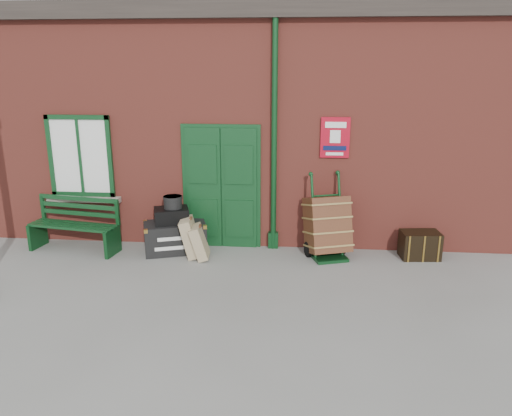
# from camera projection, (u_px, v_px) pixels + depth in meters

# --- Properties ---
(ground) EXTENTS (80.00, 80.00, 0.00)m
(ground) POSITION_uv_depth(u_px,v_px,m) (227.00, 278.00, 7.92)
(ground) COLOR gray
(ground) RESTS_ON ground
(station_building) EXTENTS (10.30, 4.30, 4.36)m
(station_building) POSITION_uv_depth(u_px,v_px,m) (249.00, 118.00, 10.66)
(station_building) COLOR #943B30
(station_building) RESTS_ON ground
(bench) EXTENTS (1.67, 0.76, 1.00)m
(bench) POSITION_uv_depth(u_px,v_px,m) (75.00, 223.00, 9.02)
(bench) COLOR #0F3819
(bench) RESTS_ON ground
(houdini_trunk) EXTENTS (1.21, 0.91, 0.54)m
(houdini_trunk) POSITION_uv_depth(u_px,v_px,m) (175.00, 237.00, 8.99)
(houdini_trunk) COLOR black
(houdini_trunk) RESTS_ON ground
(strongbox) EXTENTS (0.70, 0.60, 0.27)m
(strongbox) POSITION_uv_depth(u_px,v_px,m) (171.00, 216.00, 8.88)
(strongbox) COLOR black
(strongbox) RESTS_ON houdini_trunk
(hatbox) EXTENTS (0.41, 0.41, 0.22)m
(hatbox) POSITION_uv_depth(u_px,v_px,m) (173.00, 202.00, 8.84)
(hatbox) COLOR black
(hatbox) RESTS_ON strongbox
(suitcase_back) EXTENTS (0.39, 0.51, 0.70)m
(suitcase_back) POSITION_uv_depth(u_px,v_px,m) (190.00, 237.00, 8.74)
(suitcase_back) COLOR tan
(suitcase_back) RESTS_ON ground
(suitcase_front) EXTENTS (0.37, 0.46, 0.61)m
(suitcase_front) POSITION_uv_depth(u_px,v_px,m) (199.00, 242.00, 8.64)
(suitcase_front) COLOR tan
(suitcase_front) RESTS_ON ground
(porter_trolley) EXTENTS (0.90, 0.94, 1.45)m
(porter_trolley) POSITION_uv_depth(u_px,v_px,m) (327.00, 226.00, 8.68)
(porter_trolley) COLOR #0E3818
(porter_trolley) RESTS_ON ground
(dark_trunk) EXTENTS (0.69, 0.49, 0.47)m
(dark_trunk) POSITION_uv_depth(u_px,v_px,m) (420.00, 245.00, 8.70)
(dark_trunk) COLOR black
(dark_trunk) RESTS_ON ground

